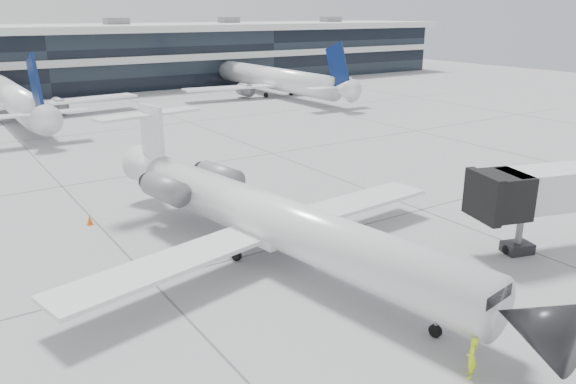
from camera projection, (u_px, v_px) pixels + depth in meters
ground at (307, 240)px, 34.64m from camera, size 220.00×220.00×0.00m
terminal at (35, 62)px, 98.08m from camera, size 170.00×22.00×10.00m
bg_jet_center at (16, 119)px, 74.00m from camera, size 32.00×40.00×9.60m
bg_jet_right at (272, 95)px, 95.10m from camera, size 32.00×40.00×9.60m
regional_jet at (271, 218)px, 31.21m from camera, size 25.28×31.54×7.29m
ramp_worker at (472, 358)px, 21.40m from camera, size 0.74×0.71×1.70m
traffic_cone at (90, 220)px, 37.07m from camera, size 0.52×0.52×0.62m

